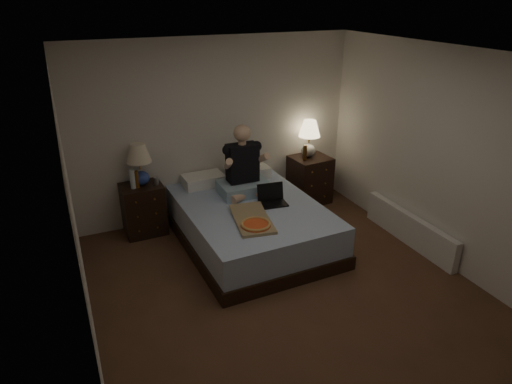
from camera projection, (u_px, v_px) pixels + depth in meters
name	position (u px, v px, depth m)	size (l,w,h in m)	color
floor	(289.00, 294.00, 4.96)	(4.00, 4.50, 0.00)	brown
ceiling	(298.00, 57.00, 3.94)	(4.00, 4.50, 0.00)	white
wall_back	(217.00, 130.00, 6.33)	(4.00, 2.50, 0.00)	white
wall_front	(482.00, 335.00, 2.57)	(4.00, 2.50, 0.00)	white
wall_left	(76.00, 229.00, 3.71)	(4.50, 2.50, 0.00)	white
wall_right	(448.00, 160.00, 5.19)	(4.50, 2.50, 0.00)	white
bed	(251.00, 224.00, 5.87)	(1.62, 2.16, 0.54)	#5D81BB
nightstand_left	(143.00, 209.00, 6.11)	(0.53, 0.48, 0.69)	black
nightstand_right	(310.00, 179.00, 7.00)	(0.55, 0.50, 0.72)	black
lamp_left	(140.00, 165.00, 5.86)	(0.32, 0.32, 0.56)	navy
lamp_right	(309.00, 139.00, 6.77)	(0.32, 0.32, 0.56)	#9B9A93
water_bottle	(133.00, 179.00, 5.82)	(0.07, 0.07, 0.25)	silver
soda_can	(156.00, 181.00, 5.97)	(0.07, 0.07, 0.10)	#AAABA6
beer_bottle_left	(137.00, 179.00, 5.84)	(0.06, 0.06, 0.23)	#63380E
beer_bottle_right	(305.00, 153.00, 6.70)	(0.06, 0.06, 0.23)	#512D0B
person	(244.00, 161.00, 5.89)	(0.66, 0.52, 0.93)	black
laptop	(273.00, 196.00, 5.72)	(0.34, 0.28, 0.24)	black
pizza_box	(256.00, 225.00, 5.18)	(0.40, 0.76, 0.08)	tan
radiator	(409.00, 229.00, 5.89)	(0.10, 1.60, 0.40)	silver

